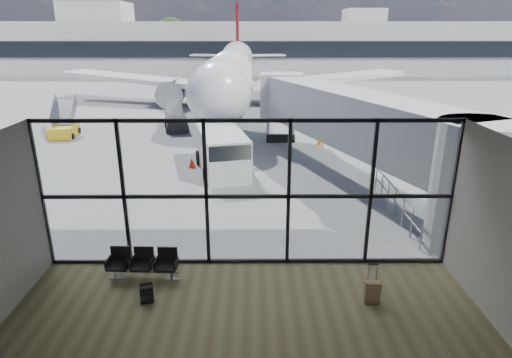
{
  "coord_description": "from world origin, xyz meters",
  "views": [
    {
      "loc": [
        0.19,
        -11.61,
        6.79
      ],
      "look_at": [
        0.27,
        3.0,
        1.69
      ],
      "focal_mm": 30.0,
      "sensor_mm": 36.0,
      "label": 1
    }
  ],
  "objects_px": {
    "seating_row": "(143,262)",
    "suitcase": "(372,292)",
    "airliner": "(232,70)",
    "mobile_stairs": "(64,129)",
    "backpack": "(147,294)",
    "service_van": "(222,152)",
    "belt_loader": "(176,121)"
  },
  "relations": [
    {
      "from": "suitcase",
      "to": "airliner",
      "type": "xyz_separation_m",
      "value": [
        -5.18,
        33.42,
        2.77
      ]
    },
    {
      "from": "suitcase",
      "to": "belt_loader",
      "type": "relative_size",
      "value": 0.27
    },
    {
      "from": "backpack",
      "to": "suitcase",
      "type": "distance_m",
      "value": 5.9
    },
    {
      "from": "seating_row",
      "to": "mobile_stairs",
      "type": "xyz_separation_m",
      "value": [
        -9.57,
        17.46,
        0.02
      ]
    },
    {
      "from": "seating_row",
      "to": "service_van",
      "type": "height_order",
      "value": "service_van"
    },
    {
      "from": "backpack",
      "to": "mobile_stairs",
      "type": "distance_m",
      "value": 21.18
    },
    {
      "from": "seating_row",
      "to": "suitcase",
      "type": "relative_size",
      "value": 1.86
    },
    {
      "from": "airliner",
      "to": "mobile_stairs",
      "type": "height_order",
      "value": "airliner"
    },
    {
      "from": "mobile_stairs",
      "to": "seating_row",
      "type": "bearing_deg",
      "value": -69.93
    },
    {
      "from": "backpack",
      "to": "belt_loader",
      "type": "xyz_separation_m",
      "value": [
        -2.76,
        20.72,
        0.35
      ]
    },
    {
      "from": "backpack",
      "to": "mobile_stairs",
      "type": "xyz_separation_m",
      "value": [
        -9.95,
        18.7,
        0.27
      ]
    },
    {
      "from": "backpack",
      "to": "suitcase",
      "type": "xyz_separation_m",
      "value": [
        5.9,
        -0.05,
        0.08
      ]
    },
    {
      "from": "seating_row",
      "to": "suitcase",
      "type": "height_order",
      "value": "suitcase"
    },
    {
      "from": "backpack",
      "to": "seating_row",
      "type": "bearing_deg",
      "value": 92.64
    },
    {
      "from": "seating_row",
      "to": "service_van",
      "type": "xyz_separation_m",
      "value": [
        1.63,
        9.71,
        0.56
      ]
    },
    {
      "from": "suitcase",
      "to": "belt_loader",
      "type": "distance_m",
      "value": 22.51
    },
    {
      "from": "suitcase",
      "to": "service_van",
      "type": "bearing_deg",
      "value": 113.7
    },
    {
      "from": "suitcase",
      "to": "airliner",
      "type": "relative_size",
      "value": 0.03
    },
    {
      "from": "suitcase",
      "to": "service_van",
      "type": "relative_size",
      "value": 0.21
    },
    {
      "from": "backpack",
      "to": "service_van",
      "type": "relative_size",
      "value": 0.1
    },
    {
      "from": "suitcase",
      "to": "mobile_stairs",
      "type": "height_order",
      "value": "mobile_stairs"
    },
    {
      "from": "seating_row",
      "to": "mobile_stairs",
      "type": "relative_size",
      "value": 0.63
    },
    {
      "from": "suitcase",
      "to": "airliner",
      "type": "bearing_deg",
      "value": 99.63
    },
    {
      "from": "seating_row",
      "to": "airliner",
      "type": "relative_size",
      "value": 0.05
    },
    {
      "from": "service_van",
      "to": "belt_loader",
      "type": "height_order",
      "value": "service_van"
    },
    {
      "from": "seating_row",
      "to": "backpack",
      "type": "distance_m",
      "value": 1.32
    },
    {
      "from": "belt_loader",
      "to": "suitcase",
      "type": "bearing_deg",
      "value": -81.15
    },
    {
      "from": "service_van",
      "to": "mobile_stairs",
      "type": "relative_size",
      "value": 1.57
    },
    {
      "from": "belt_loader",
      "to": "seating_row",
      "type": "bearing_deg",
      "value": -96.8
    },
    {
      "from": "belt_loader",
      "to": "mobile_stairs",
      "type": "distance_m",
      "value": 7.47
    },
    {
      "from": "suitcase",
      "to": "seating_row",
      "type": "bearing_deg",
      "value": 169.19
    },
    {
      "from": "mobile_stairs",
      "to": "service_van",
      "type": "bearing_deg",
      "value": -43.32
    }
  ]
}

